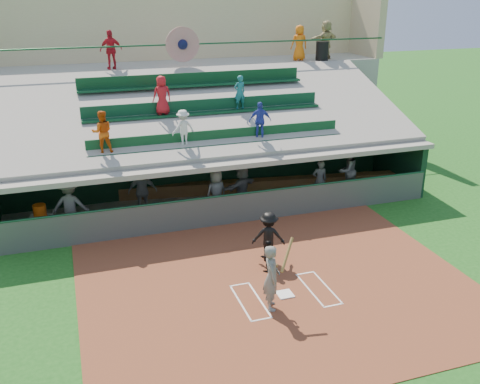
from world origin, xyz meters
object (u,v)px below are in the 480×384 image
object	(u,v)px
batter_at_plate	(272,277)
catcher	(267,256)
water_cooler	(40,211)
white_table	(42,225)
home_plate	(285,294)
trash_bin	(322,51)

from	to	relation	value
batter_at_plate	catcher	size ratio (longest dim) A/B	1.97
water_cooler	white_table	bearing A→B (deg)	110.78
home_plate	white_table	xyz separation A→B (m)	(-6.41, 6.18, 0.33)
catcher	trash_bin	distance (m)	13.63
white_table	water_cooler	bearing A→B (deg)	-57.27
white_table	batter_at_plate	bearing A→B (deg)	-36.78
batter_at_plate	trash_bin	xyz separation A→B (m)	(7.51, 12.69, 4.12)
white_table	water_cooler	size ratio (longest dim) A/B	1.71
trash_bin	water_cooler	bearing A→B (deg)	-155.46
water_cooler	trash_bin	xyz separation A→B (m)	(13.32, 6.08, 4.15)
batter_at_plate	catcher	world-z (taller)	batter_at_plate
home_plate	batter_at_plate	world-z (taller)	batter_at_plate
white_table	trash_bin	size ratio (longest dim) A/B	0.82
batter_at_plate	trash_bin	distance (m)	15.31
trash_bin	home_plate	bearing A→B (deg)	-119.48
batter_at_plate	water_cooler	size ratio (longest dim) A/B	4.53
home_plate	catcher	distance (m)	1.49
batter_at_plate	white_table	distance (m)	8.84
home_plate	water_cooler	distance (m)	8.93
water_cooler	trash_bin	bearing A→B (deg)	24.54
catcher	water_cooler	world-z (taller)	water_cooler
catcher	trash_bin	world-z (taller)	trash_bin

